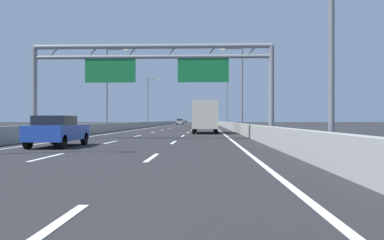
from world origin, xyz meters
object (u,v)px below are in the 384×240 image
Objects in this scene: box_truck at (205,116)px; sign_gantry at (153,67)px; streetlamp_left_far at (149,99)px; blue_car at (58,131)px; streetlamp_right_mid at (240,83)px; silver_car at (180,122)px; orange_car at (206,123)px; streetlamp_left_mid at (109,84)px; streetlamp_right_far at (226,99)px; red_car at (206,121)px.

sign_gantry is at bearing -106.15° from box_truck.
blue_car is at bearing -86.05° from streetlamp_left_far.
silver_car is at bearing 99.91° from streetlamp_right_mid.
orange_car is 0.98× the size of blue_car.
sign_gantry is at bearing -67.85° from streetlamp_left_mid.
silver_car is (4.00, 62.57, -4.60)m from streetlamp_left_mid.
sign_gantry reaches higher than box_truck.
streetlamp_right_far is 2.26× the size of blue_car.
streetlamp_right_mid is (7.39, 18.53, 0.58)m from sign_gantry.
blue_car is at bearing -114.57° from sign_gantry.
streetlamp_left_far is 2.28× the size of red_car.
streetlamp_left_mid is 2.26× the size of blue_car.
orange_car is at bearing -90.03° from red_car.
red_car is 116.82m from blue_car.
streetlamp_right_far is at bearing 64.92° from streetlamp_left_mid.
box_truck is (3.48, 12.00, -3.14)m from sign_gantry.
streetlamp_left_far is 14.93m from streetlamp_right_far.
streetlamp_right_far is 2.30× the size of orange_car.
streetlamp_right_mid and streetlamp_right_far have the same top height.
sign_gantry is at bearing -111.75° from streetlamp_right_mid.
streetlamp_left_mid is 62.86m from silver_car.
silver_car is (-10.93, 30.66, -4.60)m from streetlamp_right_far.
streetlamp_right_mid is at bearing 67.41° from blue_car.
streetlamp_left_mid is at bearing -90.00° from streetlamp_left_far.
streetlamp_left_far is 59.70m from red_car.
box_truck is (11.02, -6.52, -3.73)m from streetlamp_left_mid.
streetlamp_right_far is 32.88m from silver_car.
streetlamp_right_mid is 31.90m from streetlamp_right_far.
red_car is at bearing 79.23° from streetlamp_left_far.
streetlamp_right_far is at bearing -86.28° from red_car.
red_car is (-3.81, 58.47, -4.66)m from streetlamp_right_far.
streetlamp_right_mid is at bearing -64.92° from streetlamp_left_far.
streetlamp_right_mid is 1.00× the size of streetlamp_right_far.
streetlamp_right_mid is at bearing -80.09° from silver_car.
blue_car is at bearing -100.63° from streetlamp_right_far.
box_truck reaches higher than silver_car.
orange_car is 73.33m from red_car.
blue_car is (-3.52, -7.71, -4.05)m from sign_gantry.
blue_car is 0.54× the size of box_truck.
orange_car is at bearing 84.30° from sign_gantry.
streetlamp_left_mid is 26.94m from blue_car.
blue_car is (0.02, -88.80, -0.04)m from silver_car.
sign_gantry is 50.99m from streetlamp_left_far.
orange_car reaches higher than red_car.
orange_car is (11.09, -14.86, -4.65)m from streetlamp_left_far.
red_car is at bearing 92.41° from streetlamp_right_mid.
streetlamp_right_mid is 28.79m from blue_car.
silver_car is 88.80m from blue_car.
sign_gantry is at bearing -95.70° from orange_car.
sign_gantry is 1.71× the size of streetlamp_right_far.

